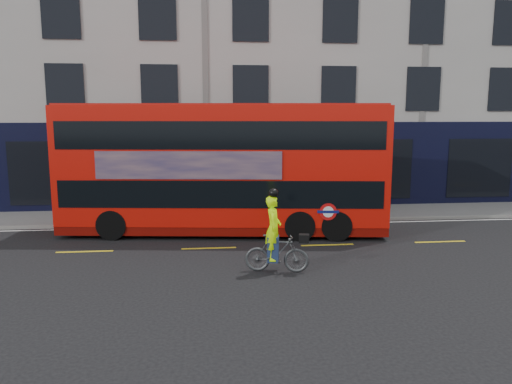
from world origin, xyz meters
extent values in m
plane|color=black|center=(0.00, 0.00, 0.00)|extent=(120.00, 120.00, 0.00)
cube|color=gray|center=(0.00, 6.50, 0.06)|extent=(60.00, 3.00, 0.12)
cube|color=gray|center=(0.00, 5.00, 0.07)|extent=(60.00, 0.12, 0.13)
cube|color=#B7B4AD|center=(0.00, 13.00, 7.50)|extent=(50.00, 10.00, 15.00)
cube|color=black|center=(0.00, 7.98, 2.00)|extent=(50.00, 0.08, 4.00)
cube|color=silver|center=(0.00, 4.70, 0.00)|extent=(58.00, 0.10, 0.01)
cube|color=red|center=(0.57, 3.71, 2.58)|extent=(11.96, 4.08, 4.21)
cube|color=#690804|center=(0.57, 3.71, 0.32)|extent=(11.95, 4.03, 0.32)
cube|color=black|center=(0.57, 3.71, 1.65)|extent=(11.50, 4.06, 0.96)
cube|color=black|center=(0.57, 3.71, 3.68)|extent=(11.50, 4.06, 0.96)
cube|color=#AD130B|center=(0.57, 3.71, 4.71)|extent=(11.71, 3.95, 0.09)
cube|color=black|center=(6.41, 2.99, 1.65)|extent=(0.33, 2.38, 0.96)
cube|color=black|center=(6.41, 2.99, 3.68)|extent=(0.33, 2.38, 0.96)
cube|color=black|center=(-5.26, 4.43, 1.65)|extent=(0.33, 2.38, 0.96)
cube|color=#956C67|center=(-0.65, 2.49, 2.66)|extent=(6.35, 0.82, 0.96)
cylinder|color=red|center=(4.11, 1.90, 1.07)|extent=(0.59, 0.09, 0.60)
cylinder|color=white|center=(4.11, 1.90, 1.07)|extent=(0.38, 0.07, 0.38)
cube|color=#0C1459|center=(4.11, 1.89, 1.07)|extent=(0.74, 0.11, 0.10)
cylinder|color=black|center=(4.59, 3.21, 0.53)|extent=(1.39, 2.82, 1.07)
cylinder|color=black|center=(3.32, 3.37, 0.53)|extent=(1.39, 2.82, 1.07)
cylinder|color=black|center=(-3.23, 4.18, 0.53)|extent=(1.39, 2.82, 1.07)
imported|color=#484C4D|center=(1.88, -1.16, 0.54)|extent=(1.86, 0.87, 1.08)
imported|color=#BBFD04|center=(1.78, -1.13, 1.26)|extent=(0.56, 0.74, 1.81)
cube|color=black|center=(2.62, -1.32, 0.99)|extent=(0.33, 0.28, 0.23)
cube|color=navy|center=(1.78, -1.13, 0.67)|extent=(0.38, 0.45, 0.72)
sphere|color=black|center=(1.78, -1.13, 2.25)|extent=(0.27, 0.27, 0.27)
camera|label=1|loc=(-0.10, -14.56, 4.47)|focal=35.00mm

